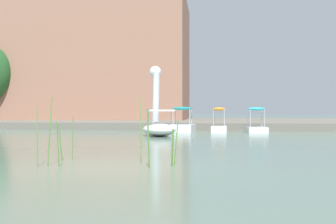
{
  "coord_description": "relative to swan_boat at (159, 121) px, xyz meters",
  "views": [
    {
      "loc": [
        2.67,
        -9.2,
        1.14
      ],
      "look_at": [
        -1.02,
        13.66,
        1.19
      ],
      "focal_mm": 47.47,
      "sensor_mm": 36.0,
      "label": 1
    }
  ],
  "objects": [
    {
      "name": "pedal_boat_teal",
      "position": [
        0.64,
        4.36,
        -0.31
      ],
      "size": [
        1.41,
        2.31,
        1.51
      ],
      "color": "white",
      "rests_on": "ground_plane"
    },
    {
      "name": "pedal_boat_orange",
      "position": [
        2.82,
        4.2,
        -0.32
      ],
      "size": [
        0.91,
        1.74,
        1.47
      ],
      "color": "white",
      "rests_on": "ground_plane"
    },
    {
      "name": "ground_plane",
      "position": [
        1.32,
        -12.59,
        -0.74
      ],
      "size": [
        682.31,
        682.31,
        0.0
      ],
      "primitive_type": "plane",
      "color": "#567060"
    },
    {
      "name": "swan_boat",
      "position": [
        0.0,
        0.0,
        0.0
      ],
      "size": [
        2.45,
        3.07,
        3.58
      ],
      "color": "white",
      "rests_on": "ground_plane"
    },
    {
      "name": "parked_van",
      "position": [
        -7.91,
        19.21,
        0.73
      ],
      "size": [
        4.9,
        2.02,
        1.8
      ],
      "color": "navy",
      "rests_on": "shore_bank_far"
    },
    {
      "name": "reed_clump_foreground",
      "position": [
        1.08,
        -12.36,
        -0.15
      ],
      "size": [
        3.03,
        1.55,
        1.56
      ],
      "color": "#4C7F33",
      "rests_on": "ground_plane"
    },
    {
      "name": "apartment_block",
      "position": [
        -9.65,
        22.49,
        5.87
      ],
      "size": [
        17.48,
        14.22,
        12.23
      ],
      "primitive_type": "cube",
      "rotation": [
        0.0,
        0.0,
        0.06
      ],
      "color": "#996B56",
      "rests_on": "shore_bank_far"
    },
    {
      "name": "shore_bank_far",
      "position": [
        1.32,
        19.76,
        -0.49
      ],
      "size": [
        146.71,
        27.43,
        0.5
      ],
      "primitive_type": "cube",
      "color": "#6B665B",
      "rests_on": "ground_plane"
    },
    {
      "name": "pedal_boat_cyan",
      "position": [
        4.95,
        4.49,
        -0.26
      ],
      "size": [
        1.32,
        2.08,
        1.48
      ],
      "color": "white",
      "rests_on": "ground_plane"
    }
  ]
}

